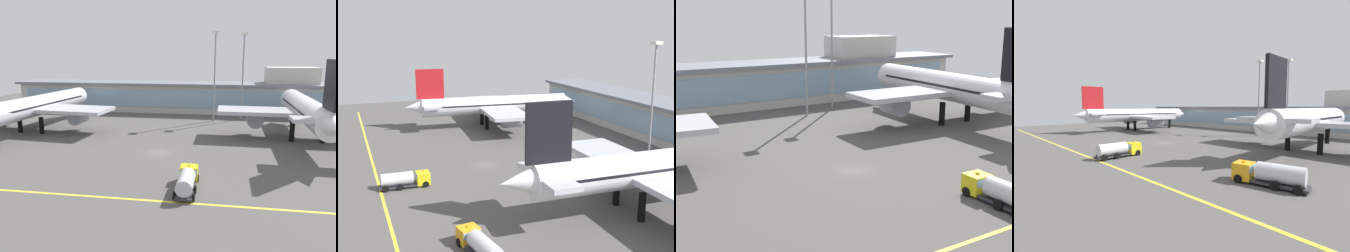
# 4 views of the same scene
# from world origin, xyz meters

# --- Properties ---
(ground_plane) EXTENTS (180.00, 180.00, 0.00)m
(ground_plane) POSITION_xyz_m (0.00, 0.00, 0.00)
(ground_plane) COLOR #514F4C
(taxiway_centreline_stripe) EXTENTS (144.00, 0.50, 0.01)m
(taxiway_centreline_stripe) POSITION_xyz_m (0.00, -22.00, 0.01)
(taxiway_centreline_stripe) COLOR yellow
(taxiway_centreline_stripe) RESTS_ON ground
(airliner_near_left) EXTENTS (38.92, 51.02, 17.16)m
(airliner_near_left) POSITION_xyz_m (-34.04, 14.18, 6.27)
(airliner_near_left) COLOR black
(airliner_near_left) RESTS_ON ground
(airliner_near_right) EXTENTS (39.85, 47.52, 18.26)m
(airliner_near_right) POSITION_xyz_m (31.19, 15.81, 6.68)
(airliner_near_right) COLOR black
(airliner_near_right) RESTS_ON ground
(fuel_tanker_truck) EXTENTS (2.93, 9.06, 2.90)m
(fuel_tanker_truck) POSITION_xyz_m (7.56, -17.37, 1.51)
(fuel_tanker_truck) COLOR black
(fuel_tanker_truck) RESTS_ON ground
(baggage_tug_near) EXTENTS (9.32, 4.22, 2.90)m
(baggage_tug_near) POSITION_xyz_m (35.14, -12.48, 1.51)
(baggage_tug_near) COLOR black
(baggage_tug_near) RESTS_ON ground
(apron_light_mast_centre) EXTENTS (1.80, 1.80, 25.45)m
(apron_light_mast_centre) POSITION_xyz_m (9.94, 33.88, 16.46)
(apron_light_mast_centre) COLOR gray
(apron_light_mast_centre) RESTS_ON ground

